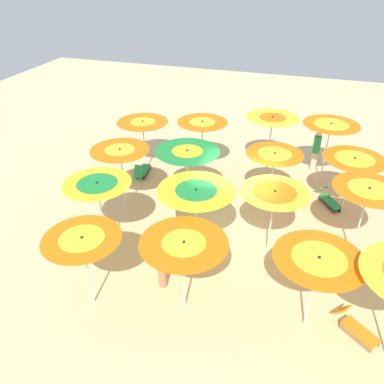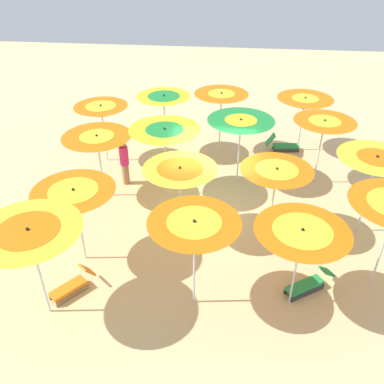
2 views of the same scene
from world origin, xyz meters
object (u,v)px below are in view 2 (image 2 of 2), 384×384
object	(u,v)px
beach_umbrella_1	(375,163)
lounger_0	(283,145)
beach_umbrella_11	(164,100)
beach_umbrella_15	(101,111)
beach_umbrella_6	(241,125)
beach_umbrella_14	(97,141)
lounger_1	(71,286)
beachgoer_1	(125,162)
beach_umbrella_4	(301,237)
beach_umbrella_10	(165,135)
beach_umbrella_8	(194,228)
lounger_2	(308,284)
beach_umbrella_7	(221,99)
beach_umbrella_9	(180,175)
beach_umbrella_12	(30,237)
beach_umbrella_13	(74,197)
beach_umbrella_2	(324,127)
beach_umbrella_3	(304,104)
beach_umbrella_5	(276,175)

from	to	relation	value
beach_umbrella_1	lounger_0	bearing A→B (deg)	20.05
beach_umbrella_11	beach_umbrella_15	size ratio (longest dim) A/B	1.08
beach_umbrella_6	beach_umbrella_14	xyz separation A→B (m)	(-1.32, 4.35, -0.17)
lounger_1	beachgoer_1	size ratio (longest dim) A/B	0.69
beach_umbrella_4	beach_umbrella_10	xyz separation A→B (m)	(4.33, 3.65, 0.14)
beach_umbrella_8	lounger_0	bearing A→B (deg)	-18.43
lounger_2	beachgoer_1	world-z (taller)	beachgoer_1
beach_umbrella_1	beach_umbrella_7	bearing A→B (deg)	43.86
beach_umbrella_8	beach_umbrella_9	size ratio (longest dim) A/B	1.08
beach_umbrella_7	beach_umbrella_15	bearing A→B (deg)	104.28
beach_umbrella_4	beach_umbrella_10	world-z (taller)	beach_umbrella_10
beach_umbrella_14	beach_umbrella_9	bearing A→B (deg)	-122.33
beach_umbrella_7	beach_umbrella_12	distance (m)	9.04
beach_umbrella_4	beach_umbrella_14	world-z (taller)	beach_umbrella_4
beachgoer_1	beach_umbrella_9	bearing A→B (deg)	129.96
beach_umbrella_7	beach_umbrella_13	size ratio (longest dim) A/B	1.09
beach_umbrella_7	beach_umbrella_1	bearing A→B (deg)	-136.14
beach_umbrella_2	beach_umbrella_12	size ratio (longest dim) A/B	0.95
beach_umbrella_2	beach_umbrella_6	xyz separation A→B (m)	(-0.24, 2.66, 0.06)
beach_umbrella_6	lounger_1	distance (m)	7.10
beach_umbrella_6	beach_umbrella_1	bearing A→B (deg)	-123.49
beach_umbrella_3	lounger_0	bearing A→B (deg)	101.22
beach_umbrella_2	lounger_0	bearing A→B (deg)	20.99
beach_umbrella_4	beach_umbrella_13	distance (m)	5.43
beach_umbrella_3	beach_umbrella_5	size ratio (longest dim) A/B	0.98
beach_umbrella_14	lounger_2	world-z (taller)	beach_umbrella_14
beach_umbrella_11	beach_umbrella_12	distance (m)	8.15
beach_umbrella_4	lounger_2	bearing A→B (deg)	-46.25
beach_umbrella_2	beach_umbrella_7	bearing A→B (deg)	61.12
beach_umbrella_15	beach_umbrella_13	bearing A→B (deg)	-170.27
beach_umbrella_12	lounger_1	xyz separation A→B (m)	(0.64, -0.32, -2.04)
beach_umbrella_7	lounger_0	size ratio (longest dim) A/B	1.82
beach_umbrella_7	beach_umbrella_8	bearing A→B (deg)	178.49
beach_umbrella_1	lounger_2	xyz separation A→B (m)	(-2.53, 1.76, -2.08)
beach_umbrella_9	beach_umbrella_12	bearing A→B (deg)	139.26
beach_umbrella_2	beach_umbrella_13	size ratio (longest dim) A/B	1.05
beach_umbrella_4	beach_umbrella_8	world-z (taller)	beach_umbrella_8
beach_umbrella_1	lounger_2	world-z (taller)	beach_umbrella_1
beach_umbrella_2	beach_umbrella_13	bearing A→B (deg)	124.61
lounger_2	beachgoer_1	distance (m)	7.16
beachgoer_1	beach_umbrella_10	bearing A→B (deg)	160.57
beach_umbrella_3	beach_umbrella_9	xyz separation A→B (m)	(-5.75, 3.92, 0.10)
beach_umbrella_10	beach_umbrella_13	bearing A→B (deg)	153.21
beach_umbrella_4	beach_umbrella_6	distance (m)	5.50
beach_umbrella_10	beach_umbrella_1	bearing A→B (deg)	-103.01
lounger_0	beachgoer_1	world-z (taller)	beachgoer_1
lounger_1	beachgoer_1	bearing A→B (deg)	-142.47
beach_umbrella_1	beach_umbrella_13	xyz separation A→B (m)	(-2.00, 7.57, -0.27)
beach_umbrella_5	beach_umbrella_7	world-z (taller)	beach_umbrella_7
beach_umbrella_4	beach_umbrella_15	distance (m)	8.94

